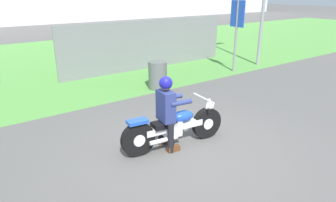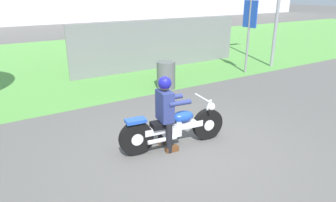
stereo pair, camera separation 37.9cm
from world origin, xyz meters
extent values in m
plane|color=#565451|center=(0.00, 0.00, 0.00)|extent=(120.00, 120.00, 0.00)
cube|color=#549342|center=(0.00, 9.28, 0.00)|extent=(60.00, 12.00, 0.01)
cylinder|color=black|center=(0.72, 0.29, 0.31)|extent=(0.64, 0.20, 0.63)
cylinder|color=silver|center=(0.72, 0.29, 0.31)|extent=(0.24, 0.17, 0.22)
cylinder|color=black|center=(-0.75, 0.49, 0.31)|extent=(0.64, 0.20, 0.63)
cylinder|color=silver|center=(-0.75, 0.49, 0.31)|extent=(0.24, 0.17, 0.22)
cube|color=silver|center=(-0.01, 0.39, 0.39)|extent=(1.19, 0.30, 0.12)
cube|color=silver|center=(-0.06, 0.40, 0.37)|extent=(0.35, 0.28, 0.28)
ellipsoid|color=#1E47B2|center=(0.16, 0.37, 0.57)|extent=(0.47, 0.30, 0.22)
cube|color=black|center=(-0.23, 0.42, 0.49)|extent=(0.47, 0.30, 0.10)
cube|color=#1E47B2|center=(-0.75, 0.49, 0.66)|extent=(0.38, 0.25, 0.06)
cylinder|color=silver|center=(0.67, 0.30, 0.56)|extent=(0.26, 0.08, 0.53)
cylinder|color=silver|center=(0.62, 0.31, 0.85)|extent=(0.12, 0.66, 0.04)
sphere|color=white|center=(0.78, 0.28, 0.67)|extent=(0.16, 0.16, 0.16)
cylinder|color=silver|center=(-0.33, 0.29, 0.25)|extent=(0.56, 0.15, 0.08)
cylinder|color=black|center=(-0.17, 0.59, 0.28)|extent=(0.12, 0.12, 0.56)
cube|color=#593319|center=(-0.11, 0.59, 0.05)|extent=(0.25, 0.13, 0.10)
cylinder|color=black|center=(-0.22, 0.24, 0.28)|extent=(0.12, 0.12, 0.56)
cube|color=#593319|center=(-0.16, 0.23, 0.05)|extent=(0.25, 0.13, 0.10)
cube|color=navy|center=(-0.19, 0.42, 0.84)|extent=(0.27, 0.41, 0.56)
cylinder|color=navy|center=(0.05, 0.55, 0.92)|extent=(0.43, 0.15, 0.09)
cylinder|color=navy|center=(0.00, 0.22, 0.92)|extent=(0.43, 0.15, 0.09)
sphere|color=#996B4C|center=(-0.19, 0.42, 1.24)|extent=(0.20, 0.20, 0.20)
sphere|color=navy|center=(-0.19, 0.42, 1.27)|extent=(0.24, 0.24, 0.24)
cylinder|color=#595E5B|center=(1.80, 3.57, 0.41)|extent=(0.55, 0.55, 0.83)
cylinder|color=gray|center=(5.25, 3.67, 1.30)|extent=(0.08, 0.08, 2.60)
cube|color=#1E47B2|center=(5.25, 3.67, 2.05)|extent=(0.04, 0.60, 0.90)
cube|color=slate|center=(3.05, 5.94, 0.90)|extent=(7.00, 0.06, 1.80)
camera|label=1|loc=(-3.18, -3.71, 2.78)|focal=32.53mm
camera|label=2|loc=(-2.87, -3.93, 2.78)|focal=32.53mm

